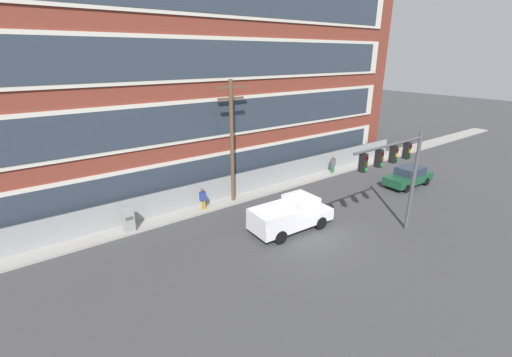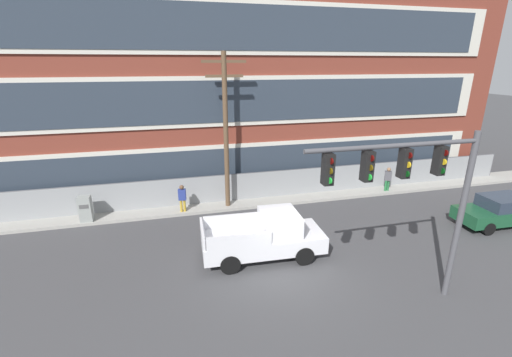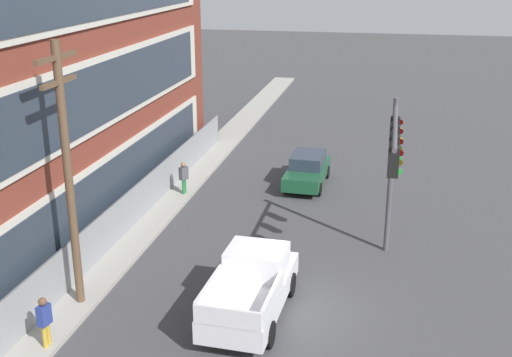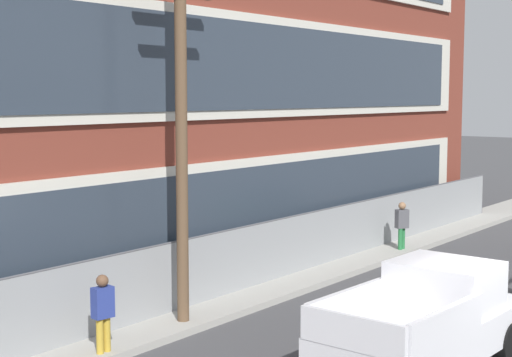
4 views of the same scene
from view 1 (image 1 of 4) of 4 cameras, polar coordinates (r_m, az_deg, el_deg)
name	(u,v)px [view 1 (image 1 of 4)]	position (r m, az deg, el deg)	size (l,w,h in m)	color
ground_plane	(313,233)	(20.67, 9.41, -9.00)	(160.00, 160.00, 0.00)	#424244
sidewalk_building_side	(245,195)	(25.45, -1.81, -2.79)	(80.00, 1.78, 0.16)	#9E9B93
brick_mill_building	(162,58)	(26.52, -15.37, 18.77)	(41.27, 9.31, 19.32)	brown
chain_link_fence	(243,183)	(25.43, -2.17, -0.80)	(35.94, 0.06, 1.79)	gray
traffic_signal_mast	(397,165)	(19.58, 22.45, 2.17)	(5.78, 0.43, 5.93)	#4C4C51
pickup_truck_white	(293,215)	(20.56, 6.14, -6.05)	(5.22, 2.27, 1.99)	silver
sedan_dark_green	(409,176)	(29.81, 24.09, 0.35)	(4.38, 1.91, 1.56)	#194C2D
utility_pole_near_corner	(232,138)	(23.07, -4.04, 6.73)	(2.26, 0.26, 8.46)	brown
electrical_cabinet	(129,222)	(21.41, -20.48, -6.74)	(0.61, 0.54, 1.51)	#939993
pedestrian_near_cabinet	(203,199)	(22.84, -8.85, -3.34)	(0.43, 0.30, 1.69)	#B7932D
pedestrian_by_fence	(333,164)	(30.46, 12.71, 2.38)	(0.47, 0.41, 1.69)	#236B38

